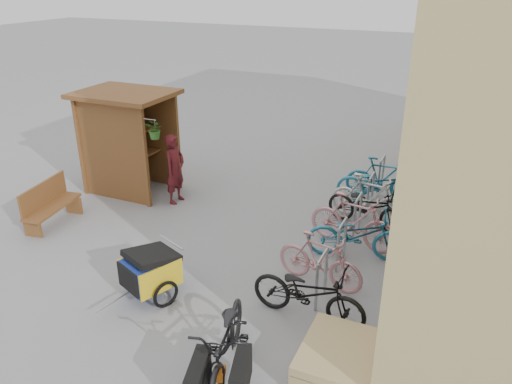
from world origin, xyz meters
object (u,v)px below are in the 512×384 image
at_px(pallet_stack, 340,360).
at_px(bike_4, 367,207).
at_px(bike_6, 379,185).
at_px(shopping_carts, 421,151).
at_px(bike_3, 353,221).
at_px(cargo_bike, 227,346).
at_px(child_trailer, 150,270).
at_px(bike_1, 320,260).
at_px(person_kiosk, 175,169).
at_px(bench, 49,204).
at_px(bike_7, 382,179).
at_px(bike_0, 308,293).
at_px(bike_5, 369,198).
at_px(bike_2, 357,235).
at_px(kiosk, 124,128).

xyz_separation_m(pallet_stack, bike_4, (-0.60, 4.24, 0.26)).
bearing_deg(bike_6, pallet_stack, -177.96).
distance_m(shopping_carts, bike_3, 4.54).
xyz_separation_m(bike_4, bike_6, (-0.00, 1.15, 0.03)).
bearing_deg(pallet_stack, cargo_bike, -153.07).
distance_m(cargo_bike, bike_4, 4.96).
relative_size(cargo_bike, bike_3, 1.19).
xyz_separation_m(child_trailer, bike_1, (2.40, 1.42, -0.01)).
bearing_deg(person_kiosk, bench, 140.93).
xyz_separation_m(pallet_stack, bike_7, (-0.60, 5.79, 0.29)).
height_order(shopping_carts, bike_6, shopping_carts).
bearing_deg(bike_0, bike_5, 2.13).
xyz_separation_m(pallet_stack, bike_1, (-0.87, 1.87, 0.26)).
bearing_deg(bike_2, shopping_carts, -19.97).
height_order(pallet_stack, bike_1, bike_1).
distance_m(kiosk, bike_1, 5.86).
relative_size(person_kiosk, bike_6, 0.85).
relative_size(pallet_stack, bike_3, 0.68).
bearing_deg(bike_1, bike_3, 3.02).
bearing_deg(child_trailer, pallet_stack, 14.81).
xyz_separation_m(kiosk, bike_0, (5.53, -2.97, -1.08)).
bearing_deg(bench, bike_7, 24.97).
bearing_deg(bike_7, bike_1, 173.69).
bearing_deg(bike_6, shopping_carts, -17.94).
bearing_deg(bike_3, bike_1, -177.93).
relative_size(bike_3, bike_5, 1.05).
distance_m(bike_1, bike_7, 3.92).
height_order(cargo_bike, bike_4, cargo_bike).
height_order(bench, shopping_carts, shopping_carts).
xyz_separation_m(kiosk, shopping_carts, (6.28, 4.00, -0.95)).
distance_m(cargo_bike, bike_5, 5.29).
bearing_deg(bike_0, bench, 85.97).
height_order(bench, bike_5, bike_5).
xyz_separation_m(cargo_bike, bike_4, (0.72, 4.91, -0.05)).
distance_m(child_trailer, bike_6, 5.62).
relative_size(bike_0, bike_4, 1.02).
height_order(bike_5, bike_7, bike_5).
bearing_deg(kiosk, bench, -100.41).
bearing_deg(bike_1, shopping_carts, 1.98).
relative_size(pallet_stack, bench, 0.80).
bearing_deg(person_kiosk, kiosk, 86.99).
xyz_separation_m(shopping_carts, bike_0, (-0.75, -6.97, -0.12)).
bearing_deg(person_kiosk, bike_2, -97.26).
xyz_separation_m(bike_2, bike_6, (-0.09, 2.42, 0.02)).
bearing_deg(bike_2, child_trailer, 118.43).
distance_m(child_trailer, bike_4, 4.64).
bearing_deg(child_trailer, person_kiosk, 138.57).
bearing_deg(child_trailer, bike_3, 71.07).
distance_m(bike_0, bike_2, 2.09).
bearing_deg(bench, pallet_stack, -23.26).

